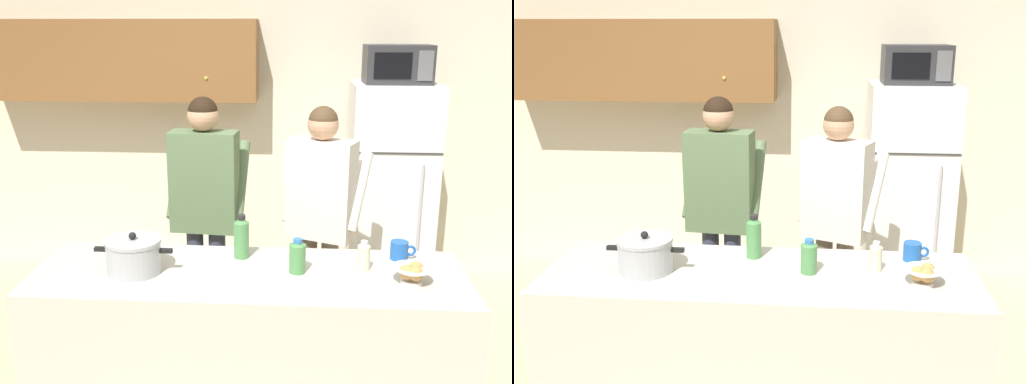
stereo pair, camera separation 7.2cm
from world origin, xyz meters
The scene contains 12 objects.
back_wall_unit centered at (-0.24, 2.25, 1.40)m, with size 6.00×0.48×2.60m.
kitchen_island centered at (0.00, 0.00, 0.46)m, with size 2.11×0.68×0.92m, color beige.
refrigerator centered at (0.96, 1.85, 0.83)m, with size 0.64×0.68×1.67m.
microwave centered at (0.96, 1.83, 1.81)m, with size 0.48×0.37×0.28m.
person_near_pot centered at (-0.35, 0.93, 1.04)m, with size 0.53×0.45×1.66m.
person_by_sink centered at (0.39, 0.91, 1.00)m, with size 0.59×0.55×1.61m.
cooking_pot centered at (-0.55, -0.03, 1.00)m, with size 0.38×0.27×0.20m.
coffee_mug centered at (0.76, 0.22, 0.97)m, with size 0.13×0.09×0.10m.
bread_bowl centered at (0.77, -0.08, 0.97)m, with size 0.19×0.19×0.10m.
bottle_near_edge centered at (0.56, 0.07, 0.99)m, with size 0.06×0.06×0.15m.
bottle_mid_counter centered at (0.24, 0.02, 1.00)m, with size 0.08×0.08×0.17m.
bottle_far_corner centered at (-0.05, 0.19, 1.03)m, with size 0.08×0.08×0.23m.
Camera 1 is at (0.22, -2.59, 2.07)m, focal length 40.66 mm.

